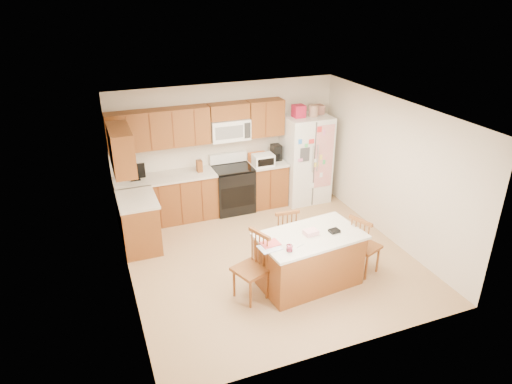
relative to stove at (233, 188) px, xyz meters
name	(u,v)px	position (x,y,z in m)	size (l,w,h in m)	color
ground	(270,258)	(0.00, -1.94, -0.47)	(4.50, 4.50, 0.00)	#A67D53
room_shell	(271,179)	(0.00, -1.94, 0.97)	(4.60, 4.60, 2.52)	beige
cabinetry	(184,177)	(-0.98, -0.15, 0.44)	(3.36, 1.56, 2.15)	brown
stove	(233,188)	(0.00, 0.00, 0.00)	(0.76, 0.65, 1.13)	black
refrigerator	(306,158)	(1.57, -0.06, 0.45)	(0.90, 0.79, 2.04)	white
island	(309,259)	(0.27, -2.78, -0.05)	(1.67, 1.06, 0.93)	brown
windsor_chair_left	(252,269)	(-0.65, -2.79, 0.01)	(0.55, 0.56, 1.03)	brown
windsor_chair_back	(284,236)	(0.19, -2.06, -0.02)	(0.45, 0.43, 0.96)	brown
windsor_chair_right	(363,246)	(1.20, -2.83, 0.00)	(0.54, 0.55, 1.00)	brown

